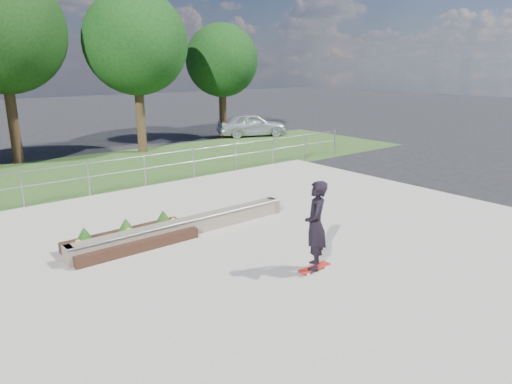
% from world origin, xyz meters
% --- Properties ---
extents(ground, '(120.00, 120.00, 0.00)m').
position_xyz_m(ground, '(0.00, 0.00, 0.00)').
color(ground, black).
rests_on(ground, ground).
extents(grass_verge, '(30.00, 8.00, 0.02)m').
position_xyz_m(grass_verge, '(0.00, 11.00, 0.01)').
color(grass_verge, '#2C4B1E').
rests_on(grass_verge, ground).
extents(concrete_slab, '(15.00, 15.00, 0.06)m').
position_xyz_m(concrete_slab, '(0.00, 0.00, 0.03)').
color(concrete_slab, '#A69F93').
rests_on(concrete_slab, ground).
extents(fence, '(20.06, 0.06, 1.20)m').
position_xyz_m(fence, '(0.00, 7.50, 0.77)').
color(fence, gray).
rests_on(fence, ground).
extents(tree_mid_left, '(5.25, 5.25, 8.25)m').
position_xyz_m(tree_mid_left, '(-2.50, 15.00, 5.61)').
color(tree_mid_left, '#372016').
rests_on(tree_mid_left, ground).
extents(tree_mid_right, '(4.90, 4.90, 7.70)m').
position_xyz_m(tree_mid_right, '(3.00, 14.00, 5.23)').
color(tree_mid_right, '#362615').
rests_on(tree_mid_right, ground).
extents(tree_far_right, '(4.20, 4.20, 6.60)m').
position_xyz_m(tree_far_right, '(9.00, 15.50, 4.48)').
color(tree_far_right, '#372016').
rests_on(tree_far_right, ground).
extents(grind_ledge, '(6.00, 0.44, 0.43)m').
position_xyz_m(grind_ledge, '(-1.35, 2.40, 0.26)').
color(grind_ledge, '#6B5E4F').
rests_on(grind_ledge, concrete_slab).
extents(planter_bed, '(3.00, 1.20, 0.61)m').
position_xyz_m(planter_bed, '(-2.75, 2.65, 0.24)').
color(planter_bed, black).
rests_on(planter_bed, concrete_slab).
extents(skateboarder, '(0.80, 0.79, 1.94)m').
position_xyz_m(skateboarder, '(-0.38, -1.15, 1.06)').
color(skateboarder, white).
rests_on(skateboarder, concrete_slab).
extents(parked_car, '(4.50, 3.13, 1.42)m').
position_xyz_m(parked_car, '(10.59, 14.73, 0.71)').
color(parked_car, silver).
rests_on(parked_car, ground).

